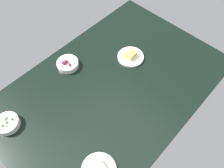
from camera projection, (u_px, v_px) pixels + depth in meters
The scene contains 4 objects.
dining_table at pixel (112, 87), 148.05cm from camera, with size 151.03×99.36×4.00cm, color black.
bowl_berries at pixel (68, 64), 153.52cm from camera, with size 14.84×14.84×5.81cm.
plate_cheese at pixel (131, 56), 158.25cm from camera, with size 18.39×18.39×5.46cm.
bowl_peas at pixel (7, 123), 129.37cm from camera, with size 13.92×13.92×5.38cm.
Camera 1 is at (-58.23, -54.67, 126.68)cm, focal length 36.12 mm.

